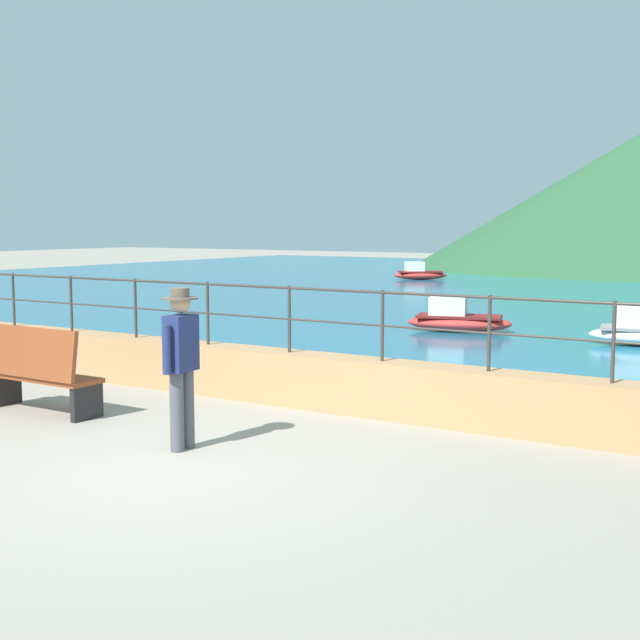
{
  "coord_description": "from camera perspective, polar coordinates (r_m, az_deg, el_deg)",
  "views": [
    {
      "loc": [
        5.71,
        -6.24,
        2.42
      ],
      "look_at": [
        -0.53,
        3.7,
        1.1
      ],
      "focal_mm": 47.92,
      "sensor_mm": 36.0,
      "label": 1
    }
  ],
  "objects": [
    {
      "name": "bench_main",
      "position": [
        11.51,
        -18.34,
        -3.21
      ],
      "size": [
        1.71,
        0.57,
        1.13
      ],
      "color": "brown",
      "rests_on": "ground"
    },
    {
      "name": "hill_secondary",
      "position": [
        50.06,
        17.24,
        6.15
      ],
      "size": [
        17.5,
        17.5,
        4.89
      ],
      "primitive_type": "cone",
      "color": "#285633",
      "rests_on": "ground"
    },
    {
      "name": "railing",
      "position": [
        11.09,
        0.96,
        0.67
      ],
      "size": [
        18.44,
        0.04,
        0.9
      ],
      "color": "#383330",
      "rests_on": "promenade_wall"
    },
    {
      "name": "boat_1",
      "position": [
        37.0,
        6.63,
        3.12
      ],
      "size": [
        2.4,
        2.06,
        0.76
      ],
      "color": "red",
      "rests_on": "lake_water"
    },
    {
      "name": "ground_plane",
      "position": [
        8.8,
        -10.07,
        -9.64
      ],
      "size": [
        120.0,
        120.0,
        0.0
      ],
      "primitive_type": "plane",
      "color": "gray"
    },
    {
      "name": "person_walking",
      "position": [
        9.24,
        -9.25,
        -2.65
      ],
      "size": [
        0.38,
        0.57,
        1.75
      ],
      "color": "#4C4C56",
      "rests_on": "ground"
    },
    {
      "name": "boat_3",
      "position": [
        19.17,
        9.14,
        0.06
      ],
      "size": [
        2.46,
        1.52,
        0.76
      ],
      "color": "red",
      "rests_on": "lake_water"
    },
    {
      "name": "promenade_wall",
      "position": [
        11.23,
        0.95,
        -4.21
      ],
      "size": [
        20.0,
        0.56,
        0.7
      ],
      "primitive_type": "cube",
      "color": "tan",
      "rests_on": "ground"
    }
  ]
}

